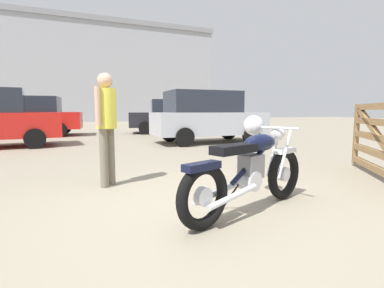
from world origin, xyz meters
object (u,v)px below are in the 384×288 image
at_px(bystander, 106,118).
at_px(dark_sedan_left, 21,115).
at_px(blue_hatchback_right, 207,117).
at_px(vintage_motorcycle, 251,167).
at_px(silver_sedan_mid, 171,116).

height_order(bystander, dark_sedan_left, dark_sedan_left).
distance_m(bystander, dark_sedan_left, 10.46).
bearing_deg(dark_sedan_left, blue_hatchback_right, -34.58).
xyz_separation_m(bystander, blue_hatchback_right, (3.47, 5.10, -0.10)).
relative_size(vintage_motorcycle, bystander, 1.16).
relative_size(vintage_motorcycle, silver_sedan_mid, 0.44).
xyz_separation_m(bystander, dark_sedan_left, (-3.37, 9.90, -0.08)).
relative_size(silver_sedan_mid, blue_hatchback_right, 1.10).
height_order(vintage_motorcycle, blue_hatchback_right, blue_hatchback_right).
bearing_deg(bystander, silver_sedan_mid, 106.55).
bearing_deg(blue_hatchback_right, dark_sedan_left, 141.42).
bearing_deg(blue_hatchback_right, vintage_motorcycle, -109.85).
distance_m(vintage_motorcycle, dark_sedan_left, 12.49).
height_order(bystander, blue_hatchback_right, blue_hatchback_right).
height_order(silver_sedan_mid, dark_sedan_left, dark_sedan_left).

